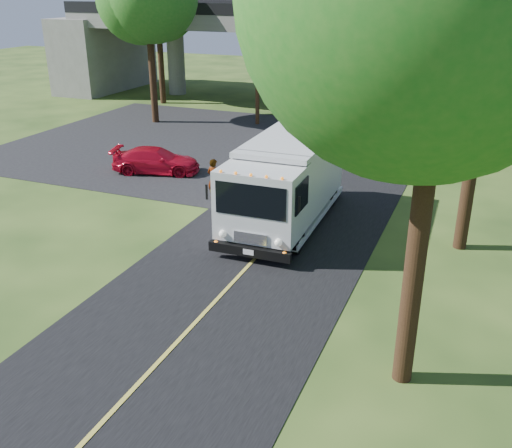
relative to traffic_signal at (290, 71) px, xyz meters
The scene contains 11 objects.
ground 26.87m from the traffic_signal, 77.01° to the right, with size 120.00×120.00×0.00m, color #243D15.
road 17.38m from the traffic_signal, 69.44° to the right, with size 7.00×90.00×0.02m, color black.
parking_lot 9.96m from the traffic_signal, 122.01° to the right, with size 16.00×18.00×0.01m, color black.
lane_line 17.38m from the traffic_signal, 69.44° to the right, with size 0.12×90.00×0.01m, color gold.
overpass 8.59m from the traffic_signal, 45.00° to the left, with size 54.00×10.00×7.30m.
traffic_signal is the anchor object (origin of this frame).
utility_pole 2.86m from the traffic_signal, 126.87° to the right, with size 1.60×0.26×9.00m.
tree_left_far 11.75m from the traffic_signal, behind, with size 5.26×5.16×9.89m.
step_van 18.28m from the traffic_signal, 71.24° to the right, with size 2.96×7.62×3.17m.
red_sedan 13.98m from the traffic_signal, 98.58° to the right, with size 1.70×4.18×1.21m, color #B10A20.
pedestrian 16.20m from the traffic_signal, 82.11° to the right, with size 0.65×0.42×1.77m, color gray.
Camera 1 is at (6.49, -10.27, 8.38)m, focal length 40.00 mm.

